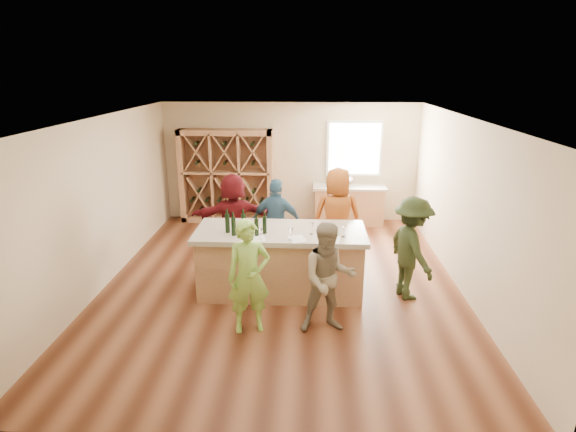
{
  "coord_description": "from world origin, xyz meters",
  "views": [
    {
      "loc": [
        0.44,
        -7.03,
        3.54
      ],
      "look_at": [
        0.1,
        0.2,
        1.15
      ],
      "focal_mm": 28.0,
      "sensor_mm": 36.0,
      "label": 1
    }
  ],
  "objects_px": {
    "wine_bottle_e": "(265,225)",
    "person_far_left": "(234,218)",
    "wine_bottle_c": "(244,223)",
    "person_far_mid": "(277,223)",
    "wine_bottle_a": "(227,223)",
    "wine_rack": "(227,176)",
    "person_far_right": "(337,217)",
    "tasting_counter_base": "(281,263)",
    "person_near_left": "(249,277)",
    "wine_bottle_d": "(257,227)",
    "person_server": "(411,249)",
    "sink": "(341,182)",
    "person_near_right": "(329,278)",
    "wine_bottle_b": "(234,226)"
  },
  "relations": [
    {
      "from": "person_near_right",
      "to": "person_far_right",
      "type": "relative_size",
      "value": 0.86
    },
    {
      "from": "wine_bottle_d",
      "to": "wine_bottle_e",
      "type": "relative_size",
      "value": 0.99
    },
    {
      "from": "wine_bottle_e",
      "to": "person_far_left",
      "type": "relative_size",
      "value": 0.16
    },
    {
      "from": "person_near_left",
      "to": "person_far_left",
      "type": "relative_size",
      "value": 0.95
    },
    {
      "from": "person_near_left",
      "to": "wine_rack",
      "type": "bearing_deg",
      "value": 89.29
    },
    {
      "from": "wine_bottle_a",
      "to": "person_far_left",
      "type": "height_order",
      "value": "person_far_left"
    },
    {
      "from": "wine_rack",
      "to": "wine_bottle_c",
      "type": "height_order",
      "value": "wine_rack"
    },
    {
      "from": "wine_bottle_a",
      "to": "person_far_mid",
      "type": "bearing_deg",
      "value": 60.34
    },
    {
      "from": "person_server",
      "to": "person_far_right",
      "type": "relative_size",
      "value": 0.9
    },
    {
      "from": "wine_bottle_b",
      "to": "person_near_left",
      "type": "xyz_separation_m",
      "value": [
        0.34,
        -0.91,
        -0.41
      ]
    },
    {
      "from": "person_near_left",
      "to": "person_server",
      "type": "relative_size",
      "value": 0.98
    },
    {
      "from": "wine_bottle_b",
      "to": "person_far_left",
      "type": "height_order",
      "value": "person_far_left"
    },
    {
      "from": "wine_bottle_c",
      "to": "person_far_right",
      "type": "bearing_deg",
      "value": 38.3
    },
    {
      "from": "wine_bottle_e",
      "to": "wine_bottle_d",
      "type": "bearing_deg",
      "value": -135.84
    },
    {
      "from": "wine_bottle_c",
      "to": "person_far_mid",
      "type": "distance_m",
      "value": 1.3
    },
    {
      "from": "tasting_counter_base",
      "to": "person_near_left",
      "type": "xyz_separation_m",
      "value": [
        -0.36,
        -1.17,
        0.32
      ]
    },
    {
      "from": "wine_bottle_d",
      "to": "person_far_left",
      "type": "xyz_separation_m",
      "value": [
        -0.61,
        1.49,
        -0.36
      ]
    },
    {
      "from": "wine_rack",
      "to": "tasting_counter_base",
      "type": "xyz_separation_m",
      "value": [
        1.5,
        -3.58,
        -0.6
      ]
    },
    {
      "from": "wine_bottle_e",
      "to": "person_far_left",
      "type": "distance_m",
      "value": 1.6
    },
    {
      "from": "person_near_right",
      "to": "person_server",
      "type": "bearing_deg",
      "value": 29.28
    },
    {
      "from": "person_far_right",
      "to": "person_far_left",
      "type": "xyz_separation_m",
      "value": [
        -1.93,
        0.08,
        -0.07
      ]
    },
    {
      "from": "sink",
      "to": "wine_bottle_c",
      "type": "xyz_separation_m",
      "value": [
        -1.77,
        -3.59,
        0.21
      ]
    },
    {
      "from": "sink",
      "to": "wine_bottle_a",
      "type": "relative_size",
      "value": 1.79
    },
    {
      "from": "person_far_mid",
      "to": "person_far_left",
      "type": "relative_size",
      "value": 0.96
    },
    {
      "from": "wine_bottle_b",
      "to": "person_near_left",
      "type": "bearing_deg",
      "value": -69.25
    },
    {
      "from": "person_near_left",
      "to": "wine_bottle_b",
      "type": "bearing_deg",
      "value": 96.55
    },
    {
      "from": "wine_bottle_a",
      "to": "person_server",
      "type": "distance_m",
      "value": 2.92
    },
    {
      "from": "sink",
      "to": "wine_bottle_b",
      "type": "bearing_deg",
      "value": -116.77
    },
    {
      "from": "tasting_counter_base",
      "to": "wine_bottle_d",
      "type": "distance_m",
      "value": 0.84
    },
    {
      "from": "wine_bottle_d",
      "to": "person_server",
      "type": "relative_size",
      "value": 0.16
    },
    {
      "from": "wine_bottle_d",
      "to": "person_far_right",
      "type": "relative_size",
      "value": 0.15
    },
    {
      "from": "sink",
      "to": "person_near_right",
      "type": "height_order",
      "value": "person_near_right"
    },
    {
      "from": "tasting_counter_base",
      "to": "person_server",
      "type": "xyz_separation_m",
      "value": [
        2.07,
        -0.09,
        0.34
      ]
    },
    {
      "from": "wine_bottle_c",
      "to": "person_server",
      "type": "xyz_separation_m",
      "value": [
        2.65,
        -0.01,
        -0.38
      ]
    },
    {
      "from": "tasting_counter_base",
      "to": "wine_bottle_e",
      "type": "bearing_deg",
      "value": -146.96
    },
    {
      "from": "person_near_right",
      "to": "tasting_counter_base",
      "type": "bearing_deg",
      "value": 114.52
    },
    {
      "from": "person_far_right",
      "to": "wine_bottle_d",
      "type": "bearing_deg",
      "value": 44.44
    },
    {
      "from": "wine_bottle_a",
      "to": "wine_rack",
      "type": "bearing_deg",
      "value": 100.36
    },
    {
      "from": "person_near_right",
      "to": "person_far_left",
      "type": "relative_size",
      "value": 0.93
    },
    {
      "from": "person_far_left",
      "to": "person_far_mid",
      "type": "bearing_deg",
      "value": 158.06
    },
    {
      "from": "person_server",
      "to": "person_far_right",
      "type": "xyz_separation_m",
      "value": [
        -1.1,
        1.23,
        0.09
      ]
    },
    {
      "from": "wine_rack",
      "to": "wine_bottle_e",
      "type": "xyz_separation_m",
      "value": [
        1.27,
        -3.74,
        0.12
      ]
    },
    {
      "from": "wine_bottle_a",
      "to": "person_near_left",
      "type": "distance_m",
      "value": 1.2
    },
    {
      "from": "person_far_left",
      "to": "tasting_counter_base",
      "type": "bearing_deg",
      "value": 116.9
    },
    {
      "from": "wine_bottle_a",
      "to": "person_server",
      "type": "relative_size",
      "value": 0.18
    },
    {
      "from": "wine_rack",
      "to": "sink",
      "type": "relative_size",
      "value": 4.06
    },
    {
      "from": "wine_bottle_b",
      "to": "wine_bottle_e",
      "type": "relative_size",
      "value": 1.07
    },
    {
      "from": "tasting_counter_base",
      "to": "wine_bottle_d",
      "type": "relative_size",
      "value": 9.65
    },
    {
      "from": "wine_bottle_c",
      "to": "person_server",
      "type": "bearing_deg",
      "value": -0.13
    },
    {
      "from": "wine_bottle_a",
      "to": "person_near_left",
      "type": "xyz_separation_m",
      "value": [
        0.46,
        -1.03,
        -0.41
      ]
    }
  ]
}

